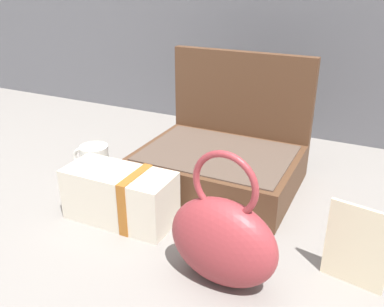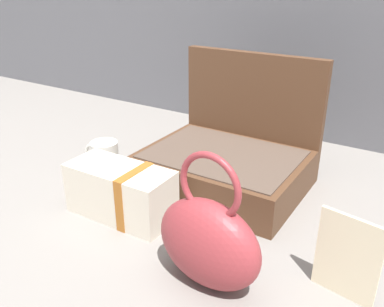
% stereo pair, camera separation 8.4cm
% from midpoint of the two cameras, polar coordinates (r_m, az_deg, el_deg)
% --- Properties ---
extents(ground_plane, '(6.00, 6.00, 0.00)m').
position_cam_midpoint_polar(ground_plane, '(0.92, -2.10, -7.78)').
color(ground_plane, slate).
extents(open_suitcase, '(0.37, 0.30, 0.30)m').
position_cam_midpoint_polar(open_suitcase, '(1.01, 1.92, -0.35)').
color(open_suitcase, '#4C301E').
rests_on(open_suitcase, ground_plane).
extents(teal_pouch_handbag, '(0.20, 0.11, 0.24)m').
position_cam_midpoint_polar(teal_pouch_handbag, '(0.68, 0.72, -11.97)').
color(teal_pouch_handbag, maroon).
rests_on(teal_pouch_handbag, ground_plane).
extents(cream_toiletry_bag, '(0.23, 0.11, 0.12)m').
position_cam_midpoint_polar(cream_toiletry_bag, '(0.88, -12.50, -5.83)').
color(cream_toiletry_bag, beige).
rests_on(cream_toiletry_bag, ground_plane).
extents(coffee_mug, '(0.11, 0.07, 0.09)m').
position_cam_midpoint_polar(coffee_mug, '(1.08, -15.61, -1.18)').
color(coffee_mug, silver).
rests_on(coffee_mug, ground_plane).
extents(info_card_left, '(0.10, 0.02, 0.15)m').
position_cam_midpoint_polar(info_card_left, '(0.72, 18.81, -12.25)').
color(info_card_left, beige).
rests_on(info_card_left, ground_plane).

